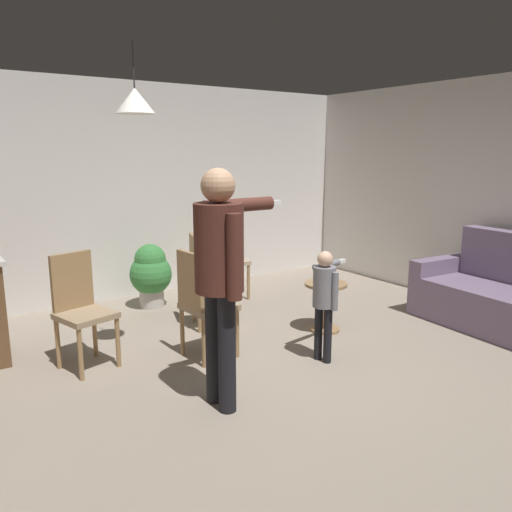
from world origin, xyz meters
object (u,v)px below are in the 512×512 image
at_px(person_adult, 221,263).
at_px(person_child, 325,293).
at_px(dining_chair_near_wall, 81,306).
at_px(dining_chair_spare, 228,255).
at_px(couch_floral, 505,299).
at_px(dining_chair_centre_back, 202,300).
at_px(side_table_by_couch, 325,301).
at_px(potted_plant_corner, 151,273).
at_px(spare_remote_on_table, 329,282).
at_px(dining_chair_by_counter, 206,277).

relative_size(person_adult, person_child, 1.73).
relative_size(dining_chair_near_wall, dining_chair_spare, 1.00).
bearing_deg(couch_floral, dining_chair_centre_back, 73.78).
xyz_separation_m(side_table_by_couch, dining_chair_spare, (-0.16, 1.69, 0.22)).
bearing_deg(side_table_by_couch, dining_chair_centre_back, 176.15).
relative_size(potted_plant_corner, spare_remote_on_table, 5.93).
height_order(dining_chair_near_wall, dining_chair_spare, same).
bearing_deg(dining_chair_near_wall, dining_chair_by_counter, 176.77).
bearing_deg(potted_plant_corner, side_table_by_couch, -57.54).
bearing_deg(potted_plant_corner, dining_chair_by_counter, -78.47).
bearing_deg(person_child, dining_chair_by_counter, -172.24).
xyz_separation_m(side_table_by_couch, dining_chair_centre_back, (-1.40, 0.09, 0.22)).
height_order(side_table_by_couch, dining_chair_centre_back, dining_chair_centre_back).
distance_m(couch_floral, potted_plant_corner, 3.97).
bearing_deg(couch_floral, side_table_by_couch, 61.46).
height_order(dining_chair_by_counter, dining_chair_spare, same).
bearing_deg(dining_chair_centre_back, person_child, 48.04).
bearing_deg(side_table_by_couch, person_adult, -155.87).
bearing_deg(dining_chair_centre_back, person_adult, -24.02).
distance_m(person_child, dining_chair_near_wall, 2.13).
relative_size(dining_chair_spare, spare_remote_on_table, 7.69).
relative_size(side_table_by_couch, dining_chair_spare, 0.52).
bearing_deg(person_child, potted_plant_corner, -174.37).
bearing_deg(dining_chair_spare, side_table_by_couch, 105.97).
xyz_separation_m(couch_floral, dining_chair_near_wall, (-3.94, 1.58, 0.21)).
height_order(dining_chair_near_wall, potted_plant_corner, dining_chair_near_wall).
distance_m(couch_floral, dining_chair_centre_back, 3.21).
relative_size(couch_floral, side_table_by_couch, 3.58).
xyz_separation_m(side_table_by_couch, person_child, (-0.54, -0.57, 0.30)).
bearing_deg(person_adult, person_child, 99.64).
distance_m(dining_chair_by_counter, dining_chair_centre_back, 0.86).
distance_m(person_adult, dining_chair_near_wall, 1.55).
height_order(dining_chair_centre_back, dining_chair_spare, same).
xyz_separation_m(person_adult, dining_chair_by_counter, (0.75, 1.60, -0.54)).
xyz_separation_m(dining_chair_by_counter, dining_chair_centre_back, (-0.45, -0.74, 0.00)).
height_order(person_child, dining_chair_near_wall, person_child).
bearing_deg(person_child, spare_remote_on_table, 125.36).
xyz_separation_m(person_adult, dining_chair_spare, (1.55, 2.45, -0.54)).
xyz_separation_m(couch_floral, person_adult, (-3.30, 0.27, 0.75)).
distance_m(dining_chair_near_wall, potted_plant_corner, 1.75).
bearing_deg(spare_remote_on_table, dining_chair_near_wall, 166.22).
relative_size(dining_chair_near_wall, spare_remote_on_table, 7.69).
xyz_separation_m(dining_chair_near_wall, spare_remote_on_table, (2.36, -0.58, -0.01)).
distance_m(side_table_by_couch, potted_plant_corner, 2.16).
distance_m(dining_chair_centre_back, spare_remote_on_table, 1.42).
xyz_separation_m(dining_chair_near_wall, dining_chair_spare, (2.19, 1.15, 0.00)).
relative_size(side_table_by_couch, person_child, 0.52).
bearing_deg(spare_remote_on_table, couch_floral, -32.28).
relative_size(couch_floral, dining_chair_near_wall, 1.86).
bearing_deg(couch_floral, potted_plant_corner, 48.36).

